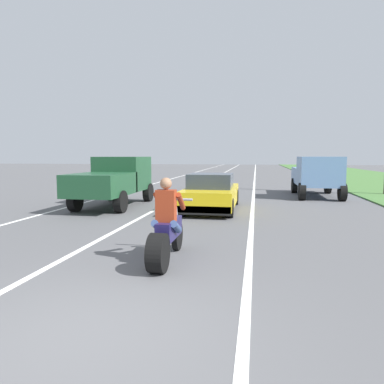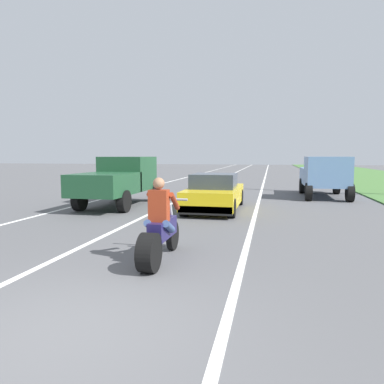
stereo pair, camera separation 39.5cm
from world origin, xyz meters
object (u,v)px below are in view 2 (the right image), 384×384
object	(u,v)px
pickup_truck_right_shoulder_light_blue	(324,175)
pickup_truck_left_lane_dark_green	(119,178)
sports_car_yellow	(214,193)
motorcycle_with_rider	(159,232)

from	to	relation	value
pickup_truck_right_shoulder_light_blue	pickup_truck_left_lane_dark_green	bearing A→B (deg)	-149.55
sports_car_yellow	pickup_truck_left_lane_dark_green	size ratio (longest dim) A/B	0.90
sports_car_yellow	pickup_truck_right_shoulder_light_blue	distance (m)	7.13
pickup_truck_left_lane_dark_green	motorcycle_with_rider	bearing A→B (deg)	-61.27
sports_car_yellow	pickup_truck_left_lane_dark_green	distance (m)	4.01
sports_car_yellow	pickup_truck_left_lane_dark_green	xyz separation A→B (m)	(-3.96, 0.42, 0.48)
sports_car_yellow	pickup_truck_right_shoulder_light_blue	bearing A→B (deg)	49.88
motorcycle_with_rider	pickup_truck_right_shoulder_light_blue	size ratio (longest dim) A/B	0.46
sports_car_yellow	pickup_truck_right_shoulder_light_blue	xyz separation A→B (m)	(4.58, 5.44, 0.48)
pickup_truck_right_shoulder_light_blue	sports_car_yellow	bearing A→B (deg)	-130.12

